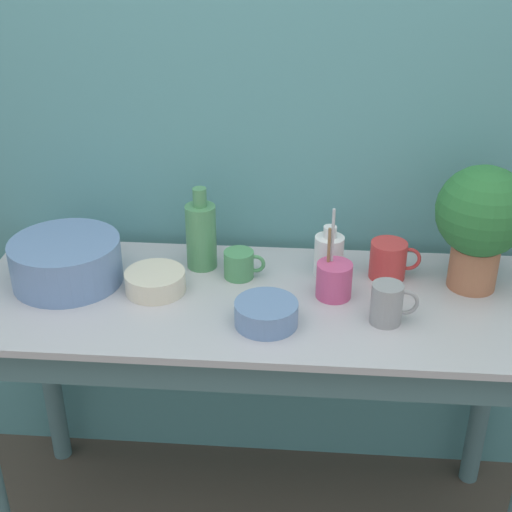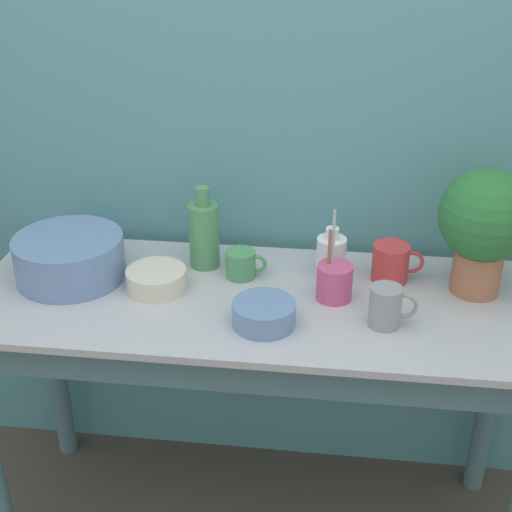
# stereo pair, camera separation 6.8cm
# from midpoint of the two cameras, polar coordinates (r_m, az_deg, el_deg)

# --- Properties ---
(wall_back) EXTENTS (6.00, 0.05, 2.40)m
(wall_back) POSITION_cam_midpoint_polar(r_m,az_deg,el_deg) (2.00, -0.21, 11.31)
(wall_back) COLOR teal
(wall_back) RESTS_ON ground_plane
(counter_table) EXTENTS (1.49, 0.57, 0.81)m
(counter_table) POSITION_cam_midpoint_polar(r_m,az_deg,el_deg) (1.92, -1.08, -7.85)
(counter_table) COLOR slate
(counter_table) RESTS_ON ground_plane
(potted_plant) EXTENTS (0.23, 0.23, 0.34)m
(potted_plant) POSITION_cam_midpoint_polar(r_m,az_deg,el_deg) (1.88, 16.59, 2.89)
(potted_plant) COLOR #A36647
(potted_plant) RESTS_ON counter_table
(bowl_wash_large) EXTENTS (0.29, 0.29, 0.12)m
(bowl_wash_large) POSITION_cam_midpoint_polar(r_m,az_deg,el_deg) (1.97, -15.90, -0.43)
(bowl_wash_large) COLOR #6684B2
(bowl_wash_large) RESTS_ON counter_table
(bottle_tall) EXTENTS (0.08, 0.08, 0.23)m
(bottle_tall) POSITION_cam_midpoint_polar(r_m,az_deg,el_deg) (1.96, -5.41, 1.71)
(bottle_tall) COLOR #4C8C59
(bottle_tall) RESTS_ON counter_table
(bottle_short) EXTENTS (0.08, 0.08, 0.14)m
(bottle_short) POSITION_cam_midpoint_polar(r_m,az_deg,el_deg) (1.94, 4.85, 0.13)
(bottle_short) COLOR white
(bottle_short) RESTS_ON counter_table
(mug_green) EXTENTS (0.11, 0.08, 0.08)m
(mug_green) POSITION_cam_midpoint_polar(r_m,az_deg,el_deg) (1.92, -2.32, -0.68)
(mug_green) COLOR #4C935B
(mug_green) RESTS_ON counter_table
(mug_grey) EXTENTS (0.12, 0.08, 0.10)m
(mug_grey) POSITION_cam_midpoint_polar(r_m,az_deg,el_deg) (1.75, 9.40, -3.78)
(mug_grey) COLOR gray
(mug_grey) RESTS_ON counter_table
(mug_red) EXTENTS (0.14, 0.10, 0.10)m
(mug_red) POSITION_cam_midpoint_polar(r_m,az_deg,el_deg) (1.94, 9.59, -0.32)
(mug_red) COLOR #C63838
(mug_red) RESTS_ON counter_table
(bowl_small_blue) EXTENTS (0.15, 0.15, 0.06)m
(bowl_small_blue) POSITION_cam_midpoint_polar(r_m,az_deg,el_deg) (1.73, -0.31, -4.63)
(bowl_small_blue) COLOR #6684B2
(bowl_small_blue) RESTS_ON counter_table
(bowl_small_cream) EXTENTS (0.16, 0.16, 0.06)m
(bowl_small_cream) POSITION_cam_midpoint_polar(r_m,az_deg,el_deg) (1.89, -9.09, -2.04)
(bowl_small_cream) COLOR beige
(bowl_small_cream) RESTS_ON counter_table
(utensil_cup) EXTENTS (0.09, 0.09, 0.24)m
(utensil_cup) POSITION_cam_midpoint_polar(r_m,az_deg,el_deg) (1.84, 5.20, -1.89)
(utensil_cup) COLOR #CC4C7F
(utensil_cup) RESTS_ON counter_table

